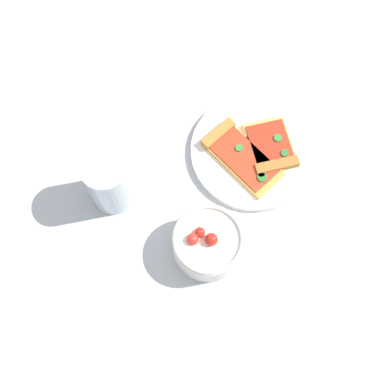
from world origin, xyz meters
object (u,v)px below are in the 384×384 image
(pizza_slice_near, at_px, (239,154))
(salad_bowl, at_px, (208,243))
(pizza_slice_far, at_px, (272,149))
(soda_glass, at_px, (109,183))
(plate, at_px, (253,151))

(pizza_slice_near, distance_m, salad_bowl, 0.19)
(pizza_slice_far, xyz_separation_m, soda_glass, (-0.18, 0.26, 0.04))
(pizza_slice_far, distance_m, salad_bowl, 0.23)
(pizza_slice_far, height_order, salad_bowl, salad_bowl)
(plate, bearing_deg, pizza_slice_far, -74.64)
(pizza_slice_near, xyz_separation_m, salad_bowl, (-0.19, 0.00, 0.02))
(pizza_slice_near, bearing_deg, salad_bowl, 179.62)
(plate, bearing_deg, pizza_slice_near, 129.99)
(salad_bowl, xyz_separation_m, soda_glass, (0.04, 0.20, 0.03))
(pizza_slice_far, distance_m, soda_glass, 0.32)
(plate, xyz_separation_m, pizza_slice_far, (0.01, -0.03, 0.01))
(pizza_slice_near, bearing_deg, plate, -50.01)
(pizza_slice_near, height_order, salad_bowl, salad_bowl)
(plate, distance_m, soda_glass, 0.29)
(plate, relative_size, salad_bowl, 1.92)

